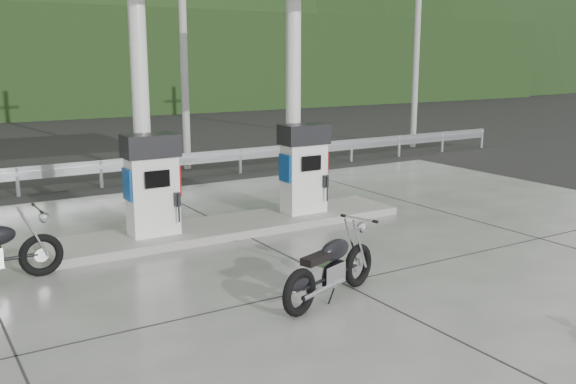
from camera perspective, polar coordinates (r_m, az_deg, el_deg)
ground at (r=10.36m, az=1.50°, el=-6.58°), size 160.00×160.00×0.00m
forecourt_apron at (r=10.36m, az=1.50°, el=-6.52°), size 18.00×14.00×0.02m
pump_island at (r=12.41m, az=-4.83°, el=-3.02°), size 7.00×1.40×0.15m
gas_pump_left at (r=11.58m, az=-11.98°, el=0.62°), size 0.95×0.55×1.80m
gas_pump_right at (r=12.99m, az=1.41°, el=2.09°), size 0.95×0.55×1.80m
canopy_column_left at (r=11.76m, az=-12.99°, el=8.62°), size 0.30×0.30×5.00m
canopy_column_right at (r=13.15m, az=0.48°, el=9.23°), size 0.30×0.30×5.00m
guardrail at (r=17.28m, az=-13.16°, el=3.04°), size 26.00×0.16×1.42m
road at (r=20.70m, az=-16.19°, el=2.33°), size 60.00×7.00×0.01m
utility_pole_b at (r=19.21m, az=-9.31°, el=13.90°), size 0.22×0.22×8.00m
utility_pole_c at (r=24.15m, az=11.40°, el=13.40°), size 0.22×0.22×8.00m
tree_band at (r=38.60m, az=-24.07°, el=10.49°), size 80.00×6.00×6.00m
motorcycle_right at (r=8.80m, az=3.81°, el=-6.78°), size 1.99×1.21×0.90m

